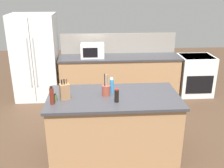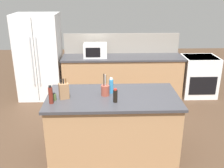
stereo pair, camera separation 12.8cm
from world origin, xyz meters
TOP-DOWN VIEW (x-y plane):
  - ground_plane at (0.00, 0.00)m, footprint 14.00×14.00m
  - back_counter_run at (0.30, 2.20)m, footprint 2.68×0.66m
  - wall_backsplash at (0.30, 2.52)m, footprint 2.64×0.03m
  - kitchen_island at (0.00, 0.00)m, footprint 1.88×0.98m
  - refrigerator at (-1.54, 2.25)m, footprint 0.93×0.75m
  - range_oven at (2.06, 2.20)m, footprint 0.76×0.65m
  - microwave at (-0.30, 2.20)m, footprint 0.50×0.39m
  - knife_block at (-0.68, -0.06)m, footprint 0.15×0.14m
  - utensil_crock at (-0.11, 0.03)m, footprint 0.12×0.12m
  - dish_soap_bottle at (-0.02, 0.12)m, footprint 0.06×0.06m
  - vinegar_bottle at (-0.83, -0.22)m, footprint 0.06×0.06m
  - soy_sauce_bottle at (0.02, -0.21)m, footprint 0.06×0.06m
  - spice_jar_oregano at (-0.81, -0.12)m, footprint 0.06×0.06m

SIDE VIEW (x-z plane):
  - ground_plane at x=0.00m, z-range 0.00..0.00m
  - range_oven at x=2.06m, z-range 0.01..0.93m
  - back_counter_run at x=0.30m, z-range 0.00..0.94m
  - kitchen_island at x=0.00m, z-range 0.00..0.94m
  - refrigerator at x=-1.54m, z-range 0.00..1.87m
  - spice_jar_oregano at x=-0.81m, z-range 0.94..1.04m
  - utensil_crock at x=-0.11m, z-range 0.86..1.18m
  - soy_sauce_bottle at x=0.02m, z-range 0.93..1.13m
  - dish_soap_bottle at x=-0.02m, z-range 0.93..1.17m
  - knife_block at x=-0.68m, z-range 0.91..1.20m
  - vinegar_bottle at x=-0.83m, z-range 0.93..1.19m
  - microwave at x=-0.30m, z-range 0.94..1.23m
  - wall_backsplash at x=0.30m, z-range 0.94..1.40m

